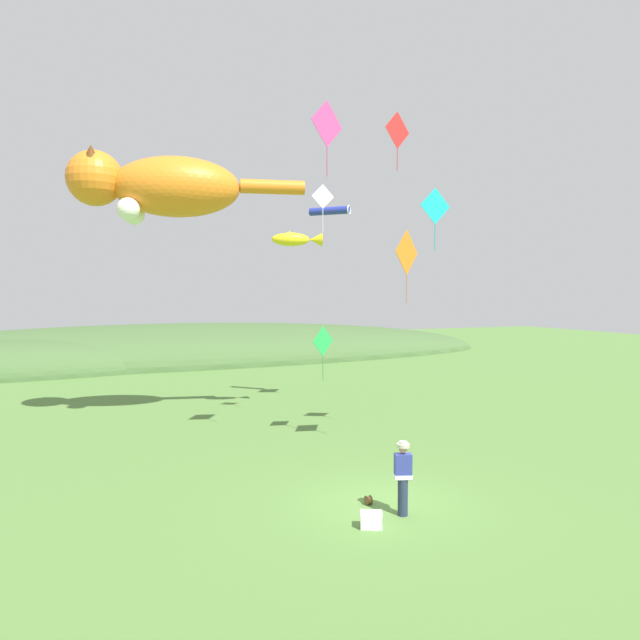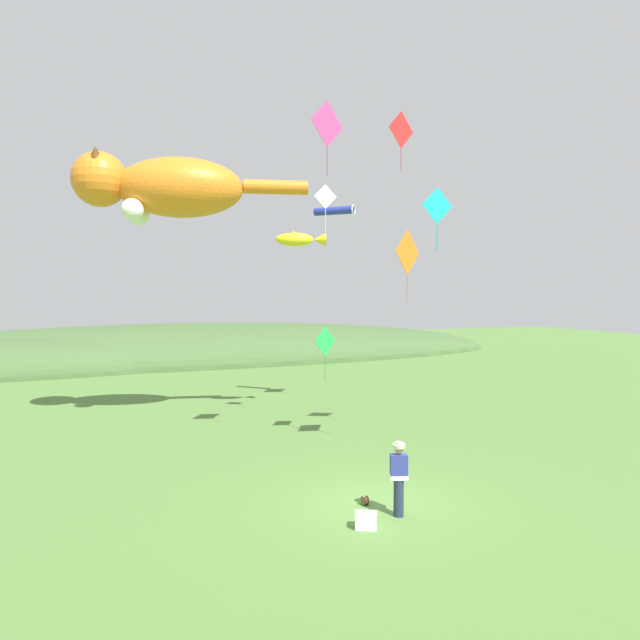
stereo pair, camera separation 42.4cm
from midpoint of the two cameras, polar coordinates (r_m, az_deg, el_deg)
ground_plane at (r=15.00m, az=5.40°, el=-17.93°), size 120.00×120.00×0.00m
distant_hill_ridge at (r=46.20m, az=-17.01°, el=-4.02°), size 56.91×15.86×5.79m
festival_attendant at (r=14.10m, az=7.41°, el=-15.19°), size 0.48×0.38×1.77m
kite_spool at (r=14.95m, az=4.01°, el=-17.53°), size 0.14×0.23×0.23m
picnic_cooler at (r=13.60m, az=4.20°, el=-19.32°), size 0.58×0.51×0.36m
kite_giant_cat at (r=23.58m, az=-16.28°, el=12.67°), size 8.96×3.62×2.76m
kite_fish_windsock at (r=24.26m, az=-2.89°, el=8.07°), size 2.20×1.08×0.66m
kite_tube_streamer at (r=26.61m, az=0.56°, el=10.86°), size 1.65×1.66×0.44m
kite_diamond_orange at (r=18.47m, az=8.01°, el=6.67°), size 1.26×0.74×2.34m
kite_diamond_pink at (r=18.70m, az=0.02°, el=18.99°), size 1.32×0.62×2.35m
kite_diamond_white at (r=22.14m, az=-0.28°, el=12.19°), size 0.92×0.03×1.82m
kite_diamond_red at (r=24.80m, az=7.24°, el=18.29°), size 1.43×0.53×2.42m
kite_diamond_teal at (r=20.35m, az=10.85°, el=11.08°), size 1.25×0.08×2.15m
kite_diamond_green at (r=20.93m, az=-0.28°, el=-2.18°), size 1.01×0.51×2.02m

